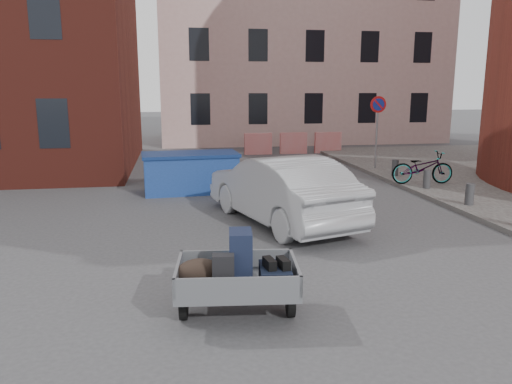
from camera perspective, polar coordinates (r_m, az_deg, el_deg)
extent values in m
plane|color=#38383A|center=(8.67, 0.72, -8.81)|extent=(120.00, 120.00, 0.00)
cube|color=#C19B95|center=(31.15, 4.69, 19.02)|extent=(16.00, 8.00, 14.00)
cylinder|color=gray|center=(19.08, 13.62, 6.54)|extent=(0.07, 0.07, 2.60)
cylinder|color=red|center=(19.00, 13.80, 9.69)|extent=(0.60, 0.03, 0.60)
cylinder|color=navy|center=(18.98, 13.82, 9.69)|extent=(0.44, 0.03, 0.44)
cylinder|color=#3A3A3D|center=(13.86, 23.23, -0.23)|extent=(0.22, 0.22, 0.55)
cylinder|color=#3A3A3D|center=(15.72, 18.96, 1.41)|extent=(0.22, 0.22, 0.55)
cylinder|color=#3A3A3D|center=(17.65, 15.60, 2.69)|extent=(0.22, 0.22, 0.55)
cube|color=red|center=(23.46, 0.26, 5.53)|extent=(1.30, 0.18, 1.00)
cube|color=red|center=(23.81, 4.32, 5.59)|extent=(1.30, 0.18, 1.00)
cube|color=red|center=(24.27, 8.24, 5.62)|extent=(1.30, 0.18, 1.00)
cylinder|color=black|center=(6.92, -8.27, -12.48)|extent=(0.15, 0.45, 0.44)
cylinder|color=black|center=(6.94, 3.95, -12.30)|extent=(0.15, 0.45, 0.44)
cube|color=slate|center=(6.80, -2.16, -10.61)|extent=(1.71, 1.27, 0.08)
cube|color=slate|center=(6.76, -8.88, -9.23)|extent=(0.16, 1.10, 0.28)
cube|color=slate|center=(6.79, 4.51, -9.04)|extent=(0.16, 1.10, 0.28)
cube|color=slate|center=(7.23, -2.26, -7.69)|extent=(1.60, 0.21, 0.28)
cube|color=slate|center=(6.24, -2.08, -10.93)|extent=(1.60, 0.21, 0.28)
cube|color=slate|center=(7.66, -2.30, -8.47)|extent=(0.15, 0.70, 0.06)
cube|color=#171F38|center=(6.71, -1.77, -7.36)|extent=(0.35, 0.48, 0.70)
cube|color=black|center=(6.67, 2.20, -9.53)|extent=(0.46, 0.64, 0.25)
ellipsoid|color=black|center=(6.68, -6.52, -9.06)|extent=(0.64, 0.42, 0.36)
cube|color=black|center=(6.46, -3.75, -9.18)|extent=(0.30, 0.21, 0.48)
ellipsoid|color=#175DAF|center=(7.06, -2.64, -8.34)|extent=(0.39, 0.34, 0.24)
cube|color=black|center=(6.55, 1.55, -8.16)|extent=(0.15, 0.28, 0.13)
cube|color=black|center=(6.57, 3.13, -8.12)|extent=(0.15, 0.28, 0.13)
cube|color=navy|center=(15.00, -7.48, 2.06)|extent=(2.80, 1.54, 1.09)
cube|color=navy|center=(14.91, -7.54, 4.28)|extent=(2.90, 1.63, 0.09)
imported|color=#9FA1A6|center=(11.44, 2.82, 0.31)|extent=(2.97, 5.00, 1.56)
imported|color=black|center=(16.38, 18.48, 2.65)|extent=(1.98, 0.85, 1.01)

